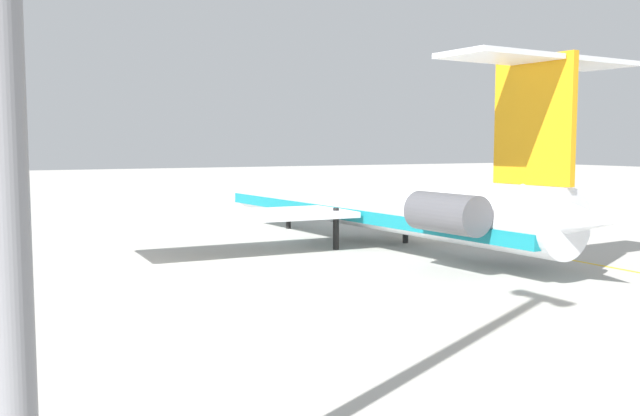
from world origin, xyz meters
name	(u,v)px	position (x,y,z in m)	size (l,w,h in m)	color
ground	(431,238)	(0.00, 0.00, 0.00)	(376.05, 376.05, 0.00)	#B7B5AD
main_jetliner	(372,201)	(-1.64, 7.33, 3.73)	(46.99, 41.66, 13.68)	silver
taxiway_centreline	(449,237)	(-0.33, -1.76, 0.00)	(79.84, 0.36, 0.01)	gold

